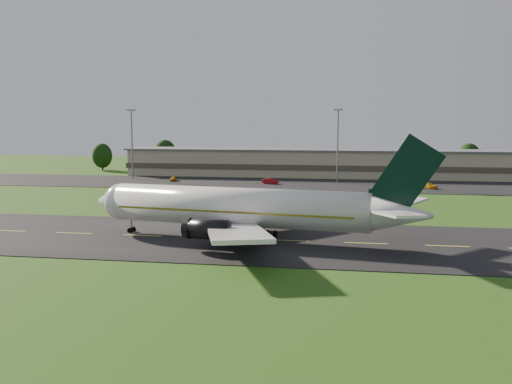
% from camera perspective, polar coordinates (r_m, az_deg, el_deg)
% --- Properties ---
extents(ground, '(360.00, 360.00, 0.00)m').
position_cam_1_polar(ground, '(82.21, 3.24, -4.93)').
color(ground, '#264611').
rests_on(ground, ground).
extents(taxiway, '(220.00, 30.00, 0.10)m').
position_cam_1_polar(taxiway, '(82.20, 3.24, -4.90)').
color(taxiway, black).
rests_on(taxiway, ground).
extents(apron, '(260.00, 30.00, 0.10)m').
position_cam_1_polar(apron, '(153.13, 6.15, 0.72)').
color(apron, black).
rests_on(apron, ground).
extents(airliner, '(51.15, 41.81, 15.57)m').
position_cam_1_polar(airliner, '(82.17, -1.18, -1.62)').
color(airliner, white).
rests_on(airliner, ground).
extents(terminal, '(145.00, 16.00, 8.40)m').
position_cam_1_polar(terminal, '(176.61, 8.70, 2.83)').
color(terminal, tan).
rests_on(terminal, ground).
extents(light_mast_west, '(2.40, 1.20, 20.35)m').
position_cam_1_polar(light_mast_west, '(172.14, -12.31, 5.55)').
color(light_mast_west, gray).
rests_on(light_mast_west, ground).
extents(light_mast_centre, '(2.40, 1.20, 20.35)m').
position_cam_1_polar(light_mast_centre, '(160.02, 8.18, 5.52)').
color(light_mast_centre, gray).
rests_on(light_mast_centre, ground).
extents(tree_line, '(195.65, 9.16, 10.61)m').
position_cam_1_polar(tree_line, '(187.04, 14.59, 3.26)').
color(tree_line, black).
rests_on(tree_line, ground).
extents(service_vehicle_a, '(1.92, 3.89, 1.28)m').
position_cam_1_polar(service_vehicle_a, '(163.15, -8.27, 1.33)').
color(service_vehicle_a, orange).
rests_on(service_vehicle_a, apron).
extents(service_vehicle_b, '(4.71, 2.59, 1.47)m').
position_cam_1_polar(service_vehicle_b, '(154.27, 1.46, 1.10)').
color(service_vehicle_b, '#9B0A0F').
rests_on(service_vehicle_b, apron).
extents(service_vehicle_c, '(2.50, 4.93, 1.33)m').
position_cam_1_polar(service_vehicle_c, '(149.54, 14.02, 0.67)').
color(service_vehicle_c, white).
rests_on(service_vehicle_c, apron).
extents(service_vehicle_d, '(4.99, 4.97, 1.45)m').
position_cam_1_polar(service_vehicle_d, '(150.45, 16.85, 0.63)').
color(service_vehicle_d, '#E1A10D').
rests_on(service_vehicle_d, apron).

